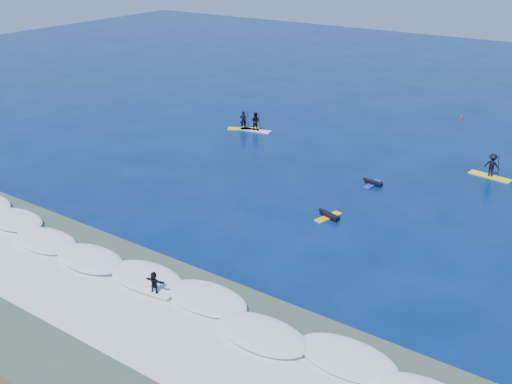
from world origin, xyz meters
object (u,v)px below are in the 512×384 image
Objects in this scene: sup_paddler_left at (243,123)px; sup_paddler_right at (492,167)px; prone_paddler_near at (329,216)px; marker_buoy at (461,117)px; wave_surfer at (154,284)px; sup_paddler_center at (255,123)px; prone_paddler_far at (373,183)px.

sup_paddler_right is (22.78, 1.10, 0.22)m from sup_paddler_left.
sup_paddler_left is 1.33× the size of prone_paddler_near.
sup_paddler_left reaches higher than prone_paddler_near.
wave_surfer is at bearing -96.26° from marker_buoy.
sup_paddler_right is at bearing -7.14° from sup_paddler_center.
sup_paddler_center is 5.52× the size of marker_buoy.
prone_paddler_far is at bearing -49.43° from sup_paddler_left.
prone_paddler_near is at bearing -92.25° from marker_buoy.
prone_paddler_far is 1.09× the size of wave_surfer.
wave_surfer is at bearing -76.15° from sup_paddler_center.
sup_paddler_left is at bearing 76.78° from prone_paddler_far.
prone_paddler_far is at bearing 13.76° from prone_paddler_near.
sup_paddler_center is at bearing 74.44° from prone_paddler_far.
wave_surfer is (-3.35, -13.16, 0.61)m from prone_paddler_near.
prone_paddler_far is 20.40m from marker_buoy.
sup_paddler_center is at bearing -169.82° from sup_paddler_right.
prone_paddler_far is at bearing 71.17° from wave_surfer.
sup_paddler_right is at bearing -27.67° from sup_paddler_left.
wave_surfer is at bearing -178.64° from prone_paddler_near.
sup_paddler_center is 15.65m from prone_paddler_far.
sup_paddler_center is at bearing 64.73° from prone_paddler_near.
wave_surfer is at bearing -94.71° from sup_paddler_left.
prone_paddler_near is (14.33, -12.43, -0.65)m from sup_paddler_center.
prone_paddler_far is at bearing -30.72° from sup_paddler_center.
sup_paddler_center is at bearing -18.58° from sup_paddler_left.
sup_paddler_left is 16.70m from prone_paddler_far.
sup_paddler_right reaches higher than wave_surfer.
sup_paddler_left is 22.36m from marker_buoy.
sup_paddler_center reaches higher than marker_buoy.
sup_paddler_center is 1.54× the size of prone_paddler_far.
sup_paddler_left reaches higher than prone_paddler_far.
sup_paddler_center is 1.41× the size of prone_paddler_near.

